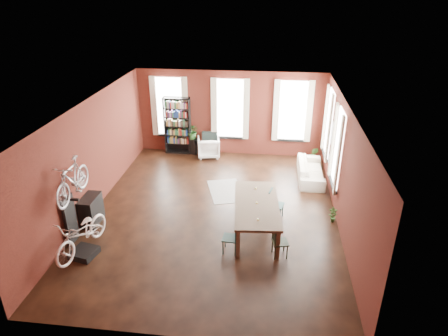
# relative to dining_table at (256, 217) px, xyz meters

# --- Properties ---
(room) EXTENTS (9.00, 9.04, 3.22)m
(room) POSITION_rel_dining_table_xyz_m (-1.01, 1.39, 1.71)
(room) COLOR black
(room) RESTS_ON ground
(dining_table) EXTENTS (1.35, 2.60, 0.86)m
(dining_table) POSITION_rel_dining_table_xyz_m (0.00, 0.00, 0.00)
(dining_table) COLOR brown
(dining_table) RESTS_ON ground
(dining_chair_a) EXTENTS (0.40, 0.40, 0.81)m
(dining_chair_a) POSITION_rel_dining_table_xyz_m (-0.59, -0.98, -0.02)
(dining_chair_a) COLOR #193835
(dining_chair_a) RESTS_ON ground
(dining_chair_b) EXTENTS (0.50, 0.50, 0.83)m
(dining_chair_b) POSITION_rel_dining_table_xyz_m (-0.17, 0.93, -0.01)
(dining_chair_b) COLOR black
(dining_chair_b) RESTS_ON ground
(dining_chair_c) EXTENTS (0.44, 0.44, 0.79)m
(dining_chair_c) POSITION_rel_dining_table_xyz_m (0.63, -0.99, -0.03)
(dining_chair_c) COLOR black
(dining_chair_c) RESTS_ON ground
(dining_chair_d) EXTENTS (0.49, 0.49, 0.87)m
(dining_chair_d) POSITION_rel_dining_table_xyz_m (0.52, 0.70, 0.01)
(dining_chair_d) COLOR #1B3D3B
(dining_chair_d) RESTS_ON ground
(bookshelf) EXTENTS (1.00, 0.32, 2.20)m
(bookshelf) POSITION_rel_dining_table_xyz_m (-3.26, 5.07, 0.67)
(bookshelf) COLOR black
(bookshelf) RESTS_ON ground
(white_armchair) EXTENTS (0.93, 0.89, 0.83)m
(white_armchair) POSITION_rel_dining_table_xyz_m (-2.04, 4.84, -0.01)
(white_armchair) COLOR white
(white_armchair) RESTS_ON ground
(cream_sofa) EXTENTS (0.61, 2.08, 0.81)m
(cream_sofa) POSITION_rel_dining_table_xyz_m (1.69, 3.37, -0.02)
(cream_sofa) COLOR beige
(cream_sofa) RESTS_ON ground
(striped_rug) EXTENTS (1.43, 1.83, 0.01)m
(striped_rug) POSITION_rel_dining_table_xyz_m (-1.06, 2.13, -0.42)
(striped_rug) COLOR black
(striped_rug) RESTS_ON ground
(bike_trainer) EXTENTS (0.67, 0.67, 0.17)m
(bike_trainer) POSITION_rel_dining_table_xyz_m (-4.13, -1.58, -0.35)
(bike_trainer) COLOR black
(bike_trainer) RESTS_ON ground
(bike_wall_rack) EXTENTS (0.16, 0.60, 1.30)m
(bike_wall_rack) POSITION_rel_dining_table_xyz_m (-4.66, -1.03, 0.22)
(bike_wall_rack) COLOR black
(bike_wall_rack) RESTS_ON ground
(console_table) EXTENTS (0.40, 0.80, 0.80)m
(console_table) POSITION_rel_dining_table_xyz_m (-4.54, -0.13, -0.03)
(console_table) COLOR black
(console_table) RESTS_ON ground
(plant_stand) EXTENTS (0.39, 0.39, 0.60)m
(plant_stand) POSITION_rel_dining_table_xyz_m (-2.67, 5.07, -0.13)
(plant_stand) COLOR black
(plant_stand) RESTS_ON ground
(plant_by_sofa) EXTENTS (0.49, 0.67, 0.27)m
(plant_by_sofa) POSITION_rel_dining_table_xyz_m (1.90, 4.76, -0.29)
(plant_by_sofa) COLOR #2D5321
(plant_by_sofa) RESTS_ON ground
(plant_small) EXTENTS (0.29, 0.47, 0.16)m
(plant_small) POSITION_rel_dining_table_xyz_m (2.11, 0.71, -0.35)
(plant_small) COLOR #2F5D25
(plant_small) RESTS_ON ground
(bicycle_floor) EXTENTS (0.84, 1.09, 1.86)m
(bicycle_floor) POSITION_rel_dining_table_xyz_m (-4.10, -1.58, 0.67)
(bicycle_floor) COLOR white
(bicycle_floor) RESTS_ON bike_trainer
(bicycle_hung) EXTENTS (0.47, 1.00, 1.66)m
(bicycle_hung) POSITION_rel_dining_table_xyz_m (-4.41, -1.03, 1.70)
(bicycle_hung) COLOR #A5A8AD
(bicycle_hung) RESTS_ON bike_wall_rack
(plant_on_stand) EXTENTS (0.61, 0.67, 0.49)m
(plant_on_stand) POSITION_rel_dining_table_xyz_m (-2.69, 5.07, 0.41)
(plant_on_stand) COLOR #2A5D25
(plant_on_stand) RESTS_ON plant_stand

